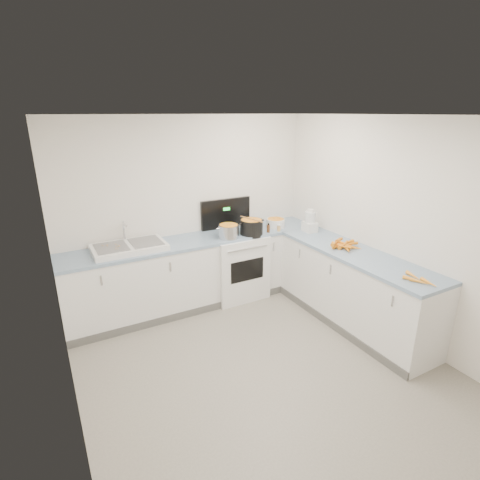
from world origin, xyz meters
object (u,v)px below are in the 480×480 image
black_pot (251,228)px  stove (236,264)px  sink (129,247)px  spice_jar (279,228)px  steel_pot (229,232)px  food_processor (310,222)px  mixing_bowl (276,223)px  extract_bottle (268,229)px

black_pot → stove: bearing=136.5°
sink → spice_jar: 2.03m
steel_pot → food_processor: 1.16m
steel_pot → mixing_bowl: steel_pot is taller
stove → food_processor: bearing=-26.0°
extract_bottle → black_pot: bearing=168.6°
stove → steel_pot: bearing=-140.5°
steel_pot → mixing_bowl: 0.82m
stove → black_pot: stove is taller
sink → mixing_bowl: (2.08, -0.06, 0.02)m
mixing_bowl → spice_jar: 0.19m
sink → extract_bottle: sink is taller
sink → black_pot: 1.62m
mixing_bowl → extract_bottle: size_ratio=2.47×
extract_bottle → spice_jar: bearing=-7.9°
black_pot → extract_bottle: 0.25m
sink → black_pot: size_ratio=2.78×
steel_pot → black_pot: bearing=-1.0°
stove → extract_bottle: bearing=-26.7°
steel_pot → spice_jar: bearing=-5.9°
spice_jar → stove: bearing=158.2°
sink → extract_bottle: 1.87m
steel_pot → stove: bearing=39.5°
stove → sink: stove is taller
stove → spice_jar: size_ratio=16.65×
extract_bottle → spice_jar: 0.16m
sink → steel_pot: (1.27, -0.17, 0.04)m
sink → spice_jar: bearing=-6.9°
black_pot → mixing_bowl: size_ratio=1.15×
black_pot → mixing_bowl: bearing=13.1°
sink → spice_jar: size_ratio=10.53×
sink → black_pot: (1.61, -0.17, 0.05)m
mixing_bowl → black_pot: bearing=-166.9°
stove → spice_jar: (0.57, -0.23, 0.51)m
black_pot → food_processor: bearing=-21.2°
steel_pot → black_pot: size_ratio=0.88×
steel_pot → extract_bottle: bearing=-5.3°
spice_jar → food_processor: food_processor is taller
black_pot → food_processor: 0.82m
black_pot → sink: bearing=173.9°
steel_pot → mixing_bowl: (0.82, 0.10, -0.02)m
stove → extract_bottle: 0.69m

